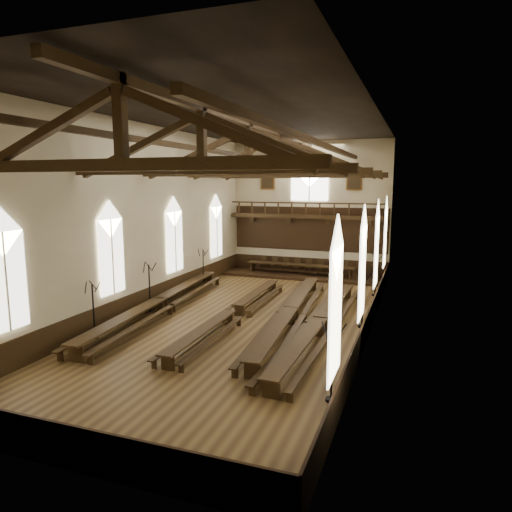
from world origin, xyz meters
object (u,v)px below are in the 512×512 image
Objects in this scene: refectory_row_b at (234,311)px; refectory_row_c at (290,311)px; refectory_row_d at (320,322)px; candelabrum_right_mid at (362,310)px; dais at (300,276)px; candelabrum_left_mid at (150,297)px; candelabrum_left_far at (203,275)px; candelabrum_right_near at (332,377)px; high_table at (300,266)px; refectory_row_a at (160,302)px; candelabrum_right_far at (375,283)px; candelabrum_left_near at (94,321)px.

refectory_row_c is (2.77, 0.71, 0.07)m from refectory_row_b.
candelabrum_right_mid is at bearing 42.60° from refectory_row_d.
candelabrum_right_mid is at bearing -61.33° from dais.
dais is at bearing 118.67° from candelabrum_right_mid.
candelabrum_left_mid is at bearing -173.95° from candelabrum_right_mid.
refectory_row_b is 4.57m from refectory_row_d.
refectory_row_c reaches higher than dais.
candelabrum_right_near is (11.10, -13.34, 0.02)m from candelabrum_left_far.
candelabrum_left_mid reaches higher than candelabrum_left_far.
candelabrum_right_mid is (11.10, 1.18, 0.02)m from candelabrum_left_mid.
candelabrum_right_mid reaches higher than high_table.
refectory_row_c is 2.14m from refectory_row_d.
high_table is (4.73, 11.74, 0.23)m from refectory_row_a.
candelabrum_right_near is 0.94× the size of candelabrum_right_mid.
candelabrum_right_far is (0.00, 14.67, 0.01)m from candelabrum_right_near.
candelabrum_right_mid is (6.26, 1.09, 0.35)m from refectory_row_b.
candelabrum_right_mid reaches higher than candelabrum_right_near.
candelabrum_right_far is at bearing 6.83° from candelabrum_left_far.
candelabrum_right_mid is (11.10, 5.68, 0.06)m from candelabrum_left_near.
refectory_row_d is 12.89m from high_table.
refectory_row_b is at bearing 173.79° from refectory_row_d.
candelabrum_right_far is at bearing -34.63° from high_table.
refectory_row_a is 1.33× the size of dais.
dais is (-4.10, 12.22, -0.47)m from refectory_row_d.
candelabrum_left_near reaches higher than refectory_row_d.
candelabrum_left_near is (-4.84, -4.59, 0.29)m from refectory_row_b.
dais is 12.15m from candelabrum_right_mid.
candelabrum_right_far is at bearing 50.92° from refectory_row_b.
refectory_row_b is (4.29, 0.02, -0.09)m from refectory_row_a.
candelabrum_left_near is 0.93× the size of candelabrum_right_mid.
refectory_row_a is 10.61m from candelabrum_right_mid.
candelabrum_right_mid is (3.49, 0.38, 0.28)m from refectory_row_c.
refectory_row_a is 1.87× the size of high_table.
high_table is 17.15m from candelabrum_left_near.
candelabrum_right_near is (11.10, -2.37, 0.01)m from candelabrum_left_near.
refectory_row_d is 5.54× the size of candelabrum_right_near.
candelabrum_left_far is at bearing 154.50° from candelabrum_right_mid.
candelabrum_left_mid reaches higher than candelabrum_right_near.
high_table reaches higher than refectory_row_c.
candelabrum_right_mid is at bearing 9.84° from refectory_row_b.
candelabrum_left_far is at bearing 127.19° from refectory_row_b.
high_table is 3.10× the size of candelabrum_left_near.
candelabrum_right_far is at bearing -34.63° from dais.
candelabrum_right_far is at bearing 35.10° from candelabrum_left_mid.
candelabrum_right_far is (1.72, 8.20, 0.25)m from refectory_row_d.
refectory_row_b is at bearing 43.48° from candelabrum_left_near.
dais is 4.35× the size of candelabrum_left_near.
refectory_row_a is 5.65× the size of candelabrum_right_far.
candelabrum_left_near is 12.47m from candelabrum_right_mid.
candelabrum_left_far is at bearing -134.65° from high_table.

